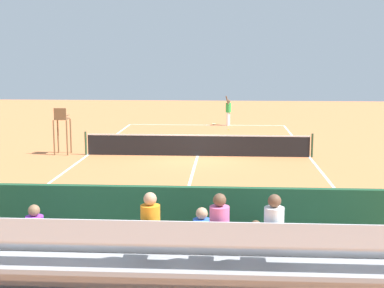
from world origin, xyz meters
name	(u,v)px	position (x,y,z in m)	size (l,w,h in m)	color
ground_plane	(198,156)	(0.00, 0.00, 0.00)	(60.00, 60.00, 0.00)	#D17542
court_line_markings	(198,156)	(0.00, -0.04, 0.00)	(10.10, 22.20, 0.01)	white
tennis_net	(198,145)	(0.00, 0.00, 0.50)	(10.30, 0.10, 1.07)	black
backdrop_wall	(160,236)	(0.00, 14.00, 1.00)	(18.00, 0.16, 2.00)	#1E4C2D
bleacher_stand	(147,263)	(0.07, 15.38, 0.98)	(9.06, 2.40, 2.48)	#9EA0A5
umpire_chair	(62,126)	(6.20, -0.05, 1.31)	(0.67, 0.67, 2.14)	brown
courtside_bench	(312,248)	(-3.07, 13.27, 0.56)	(1.80, 0.40, 0.93)	#234C2D
equipment_bag	(242,266)	(-1.63, 13.40, 0.18)	(0.90, 0.36, 0.36)	#B22D2D
tennis_player	(228,110)	(-1.42, -10.89, 1.02)	(0.47, 0.55, 1.93)	white
tennis_racket	(214,124)	(-0.47, -11.56, 0.01)	(0.31, 0.56, 0.03)	black
tennis_ball_near	(229,129)	(-1.43, -8.74, 0.03)	(0.07, 0.07, 0.07)	#CCDB33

